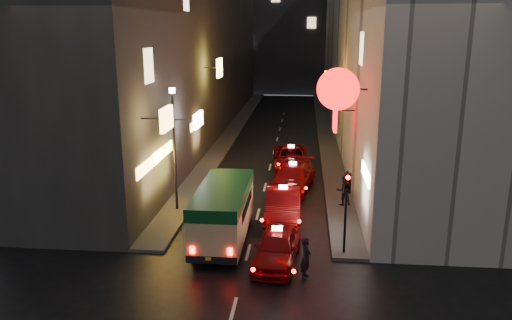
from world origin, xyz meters
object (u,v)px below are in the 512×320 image
(pedestrian_crossing, at_px, (306,255))
(lamp_post, at_px, (174,141))
(minibus, at_px, (223,207))
(traffic_light, at_px, (347,195))
(taxi_near, at_px, (277,244))

(pedestrian_crossing, xyz_separation_m, lamp_post, (-6.60, 6.51, 2.80))
(minibus, relative_size, lamp_post, 0.95)
(minibus, relative_size, traffic_light, 1.69)
(taxi_near, bearing_deg, pedestrian_crossing, -45.24)
(minibus, height_order, taxi_near, minibus)
(minibus, xyz_separation_m, traffic_light, (5.21, -1.04, 1.08))
(minibus, xyz_separation_m, lamp_post, (-2.99, 3.48, 2.12))
(minibus, xyz_separation_m, taxi_near, (2.47, -1.87, -0.79))
(minibus, relative_size, taxi_near, 1.11)
(pedestrian_crossing, relative_size, traffic_light, 0.53)
(pedestrian_crossing, bearing_deg, minibus, 61.89)
(taxi_near, relative_size, lamp_post, 0.85)
(traffic_light, xyz_separation_m, lamp_post, (-8.20, 4.53, 1.04))
(minibus, height_order, pedestrian_crossing, minibus)
(minibus, bearing_deg, pedestrian_crossing, -39.92)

